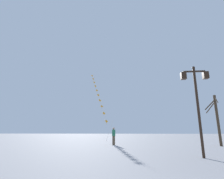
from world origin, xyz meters
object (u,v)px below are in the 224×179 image
at_px(twin_lantern_lamp_post, 196,92).
at_px(bare_tree, 217,118).
at_px(kite_train, 99,96).
at_px(kite_flyer, 114,136).

distance_m(twin_lantern_lamp_post, bare_tree, 9.00).
bearing_deg(kite_train, twin_lantern_lamp_post, -63.72).
distance_m(kite_flyer, bare_tree, 10.02).
distance_m(twin_lantern_lamp_post, kite_flyer, 10.02).
bearing_deg(kite_flyer, kite_train, -0.18).
relative_size(kite_train, kite_flyer, 9.24).
xyz_separation_m(twin_lantern_lamp_post, kite_train, (-8.56, 17.34, 3.41)).
height_order(kite_train, bare_tree, kite_train).
xyz_separation_m(twin_lantern_lamp_post, bare_tree, (4.56, 7.71, -0.90)).
bearing_deg(kite_train, bare_tree, -36.26).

